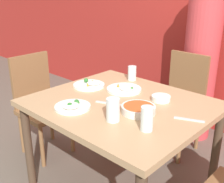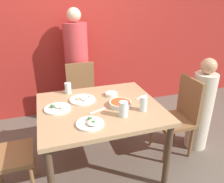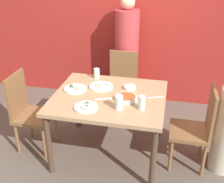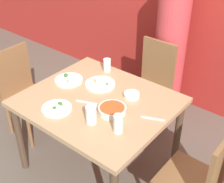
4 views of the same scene
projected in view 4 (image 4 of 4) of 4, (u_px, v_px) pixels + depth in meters
name	position (u px, v px, depth m)	size (l,w,h in m)	color
ground_plane	(100.00, 165.00, 2.92)	(10.00, 10.00, 0.00)	#60564C
dining_table	(98.00, 108.00, 2.56)	(1.17, 1.02, 0.74)	tan
chair_adult_spot	(151.00, 83.00, 3.21)	(0.40, 0.40, 0.92)	brown
chair_child_spot	(200.00, 178.00, 2.17)	(0.40, 0.40, 0.92)	brown
chair_empty_left	(23.00, 91.00, 3.09)	(0.40, 0.40, 0.92)	brown
person_adult	(170.00, 50.00, 3.29)	(0.33, 0.33, 1.60)	#C63D42
bowl_curry	(112.00, 110.00, 2.36)	(0.22, 0.22, 0.05)	silver
plate_rice_adult	(57.00, 108.00, 2.39)	(0.24, 0.24, 0.06)	white
plate_rice_child	(101.00, 84.00, 2.69)	(0.26, 0.26, 0.04)	white
plate_noodles	(69.00, 79.00, 2.75)	(0.25, 0.25, 0.05)	white
bowl_rice_small	(132.00, 95.00, 2.54)	(0.13, 0.13, 0.04)	white
glass_water_tall	(118.00, 124.00, 2.15)	(0.07, 0.07, 0.14)	silver
glass_water_short	(91.00, 115.00, 2.23)	(0.08, 0.08, 0.14)	silver
glass_water_center	(107.00, 65.00, 2.88)	(0.07, 0.07, 0.12)	silver
fork_steel	(87.00, 102.00, 2.48)	(0.17, 0.09, 0.01)	silver
spoon_steel	(153.00, 119.00, 2.30)	(0.17, 0.09, 0.01)	silver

